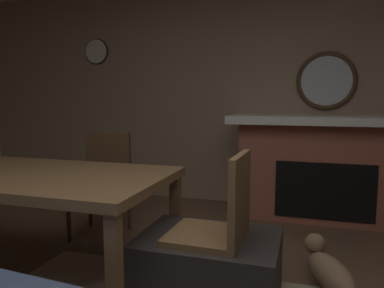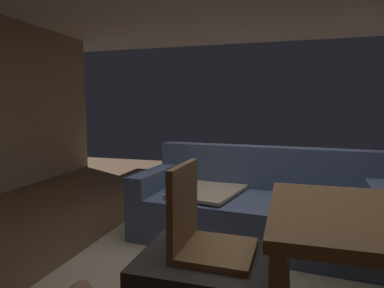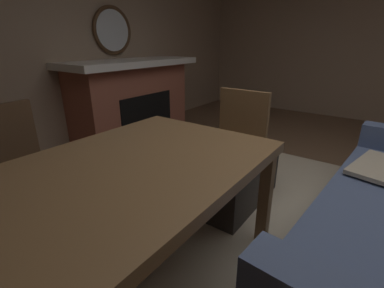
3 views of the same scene
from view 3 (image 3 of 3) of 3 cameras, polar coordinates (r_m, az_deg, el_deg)
floor at (r=2.23m, az=25.43°, el=-17.33°), size 9.02×9.02×0.00m
wall_back_fireplace_side at (r=3.76m, az=-26.86°, el=18.48°), size 7.91×0.12×2.58m
area_rug at (r=2.30m, az=21.22°, el=-15.20°), size 2.60×2.00×0.01m
fireplace at (r=3.98m, az=-12.35°, el=9.25°), size 1.93×0.76×1.07m
round_wall_mirror at (r=4.13m, az=-16.25°, el=21.80°), size 0.63×0.05×0.63m
ottoman_coffee_table at (r=2.39m, az=6.87°, el=-6.80°), size 0.84×0.63×0.41m
tv_remote at (r=2.22m, az=5.28°, el=-2.74°), size 0.09×0.17×0.02m
dining_table at (r=1.32m, az=-18.02°, el=-9.02°), size 1.83×1.04×0.74m
dining_chair_west at (r=2.31m, az=9.13°, el=0.74°), size 0.45×0.45×0.93m
dining_chair_south at (r=2.13m, az=-32.68°, el=-4.28°), size 0.48×0.48×0.93m
small_dog at (r=3.11m, az=8.12°, el=-1.08°), size 0.38×0.55×0.27m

